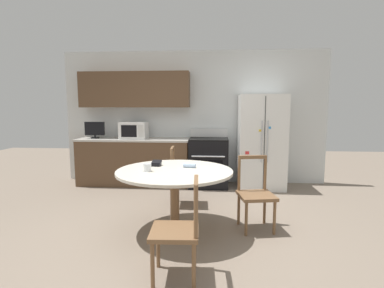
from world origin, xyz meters
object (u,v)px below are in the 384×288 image
object	(u,v)px
dining_chair_far	(183,177)
wallet	(156,164)
oven_range	(209,162)
dining_chair_right	(256,195)
dining_chair_near	(178,231)
microwave	(134,130)
candle_glass	(147,168)
countertop_tv	(95,129)
refrigerator	(261,142)

from	to	relation	value
dining_chair_far	wallet	bearing A→B (deg)	-21.64
oven_range	dining_chair_right	size ratio (longest dim) A/B	1.20
oven_range	dining_chair_right	distance (m)	2.08
dining_chair_far	dining_chair_near	xyz separation A→B (m)	(0.17, -2.00, 0.00)
oven_range	dining_chair_right	xyz separation A→B (m)	(0.63, -1.98, -0.03)
microwave	candle_glass	size ratio (longest dim) A/B	5.46
dining_chair_far	candle_glass	world-z (taller)	dining_chair_far
dining_chair_right	wallet	distance (m)	1.31
dining_chair_right	candle_glass	xyz separation A→B (m)	(-1.30, -0.26, 0.37)
countertop_tv	oven_range	bearing A→B (deg)	-0.43
microwave	candle_glass	bearing A→B (deg)	-71.05
refrigerator	countertop_tv	bearing A→B (deg)	179.27
refrigerator	wallet	xyz separation A→B (m)	(-1.61, -1.88, -0.07)
refrigerator	dining_chair_near	distance (m)	3.36
dining_chair_near	wallet	size ratio (longest dim) A/B	6.60
dining_chair_right	candle_glass	distance (m)	1.37
dining_chair_near	dining_chair_right	world-z (taller)	same
oven_range	countertop_tv	bearing A→B (deg)	179.57
microwave	dining_chair_right	size ratio (longest dim) A/B	0.56
refrigerator	candle_glass	distance (m)	2.76
dining_chair_near	refrigerator	bearing A→B (deg)	-23.76
microwave	countertop_tv	size ratio (longest dim) A/B	1.32
dining_chair_far	dining_chair_near	world-z (taller)	same
oven_range	wallet	bearing A→B (deg)	-108.25
countertop_tv	candle_glass	bearing A→B (deg)	-55.44
refrigerator	microwave	bearing A→B (deg)	178.82
wallet	dining_chair_near	bearing A→B (deg)	-70.68
candle_glass	wallet	distance (m)	0.33
refrigerator	microwave	size ratio (longest dim) A/B	3.42
countertop_tv	wallet	bearing A→B (deg)	-50.36
dining_chair_near	countertop_tv	bearing A→B (deg)	29.65
oven_range	microwave	world-z (taller)	microwave
microwave	dining_chair_right	xyz separation A→B (m)	(2.08, -2.00, -0.62)
dining_chair_right	countertop_tv	bearing A→B (deg)	-45.33
wallet	refrigerator	bearing A→B (deg)	49.49
oven_range	dining_chair_right	world-z (taller)	oven_range
dining_chair_right	candle_glass	size ratio (longest dim) A/B	9.71
refrigerator	wallet	size ratio (longest dim) A/B	12.70
candle_glass	dining_chair_right	bearing A→B (deg)	11.26
refrigerator	dining_chair_far	distance (m)	1.81
dining_chair_far	dining_chair_near	bearing A→B (deg)	1.95
dining_chair_far	candle_glass	xyz separation A→B (m)	(-0.30, -1.10, 0.37)
dining_chair_near	candle_glass	bearing A→B (deg)	24.63
dining_chair_far	wallet	xyz separation A→B (m)	(-0.26, -0.76, 0.36)
dining_chair_near	dining_chair_right	bearing A→B (deg)	-38.56
dining_chair_near	microwave	bearing A→B (deg)	18.50
candle_glass	wallet	xyz separation A→B (m)	(0.04, 0.33, -0.01)
dining_chair_near	candle_glass	distance (m)	1.08
wallet	candle_glass	bearing A→B (deg)	-96.98
dining_chair_far	dining_chair_right	size ratio (longest dim) A/B	1.00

